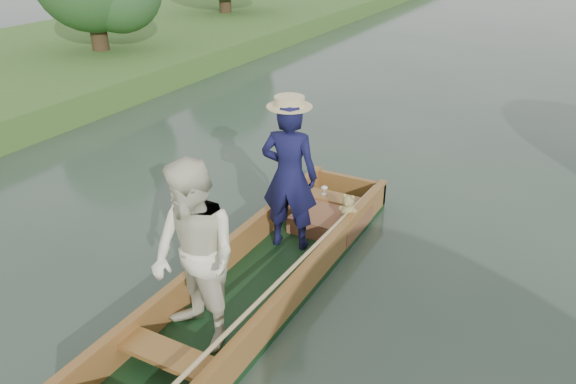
% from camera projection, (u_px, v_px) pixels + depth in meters
% --- Properties ---
extents(ground, '(120.00, 120.00, 0.00)m').
position_uv_depth(ground, '(263.00, 288.00, 6.33)').
color(ground, '#283D30').
rests_on(ground, ground).
extents(punt, '(1.14, 5.00, 1.96)m').
position_uv_depth(punt, '(250.00, 240.00, 5.89)').
color(punt, black).
rests_on(punt, ground).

